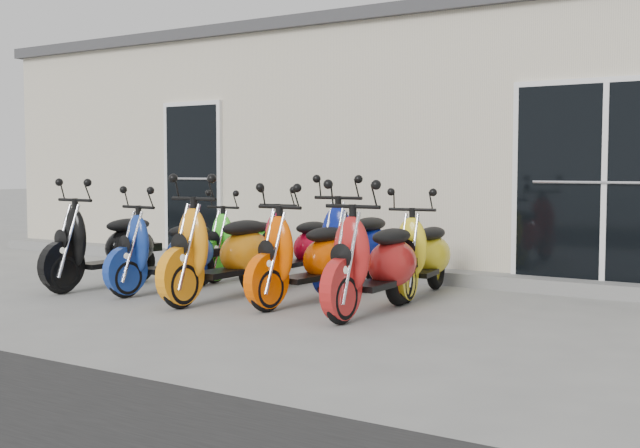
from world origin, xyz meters
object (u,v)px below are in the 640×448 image
(scooter_front_red, at_px, (374,247))
(scooter_back_red, at_px, (296,235))
(scooter_front_blue, at_px, (165,239))
(scooter_front_orange_b, at_px, (305,243))
(scooter_front_black, at_px, (104,233))
(scooter_front_orange_a, at_px, (221,237))
(scooter_back_blue, at_px, (355,233))
(scooter_back_yellow, at_px, (423,242))
(scooter_back_green, at_px, (241,234))

(scooter_front_red, bearing_deg, scooter_back_red, 144.04)
(scooter_front_blue, xyz_separation_m, scooter_front_orange_b, (1.72, 0.16, 0.02))
(scooter_front_black, height_order, scooter_front_blue, scooter_front_black)
(scooter_front_black, xyz_separation_m, scooter_front_orange_a, (1.67, 0.04, 0.03))
(scooter_front_orange_b, relative_size, scooter_back_blue, 0.94)
(scooter_front_black, height_order, scooter_back_blue, scooter_back_blue)
(scooter_front_black, relative_size, scooter_back_yellow, 1.08)
(scooter_front_blue, bearing_deg, scooter_front_red, 7.37)
(scooter_front_red, xyz_separation_m, scooter_back_yellow, (-0.08, 1.22, -0.05))
(scooter_front_orange_b, xyz_separation_m, scooter_front_red, (0.84, -0.11, 0.02))
(scooter_back_blue, bearing_deg, scooter_front_orange_a, -126.77)
(scooter_front_orange_a, height_order, scooter_front_red, scooter_front_orange_a)
(scooter_front_blue, bearing_deg, scooter_back_blue, 40.88)
(scooter_front_blue, distance_m, scooter_front_red, 2.56)
(scooter_front_orange_b, xyz_separation_m, scooter_back_red, (-0.86, 1.10, -0.03))
(scooter_back_blue, bearing_deg, scooter_front_red, -56.46)
(scooter_front_orange_b, height_order, scooter_back_yellow, scooter_front_orange_b)
(scooter_front_red, height_order, scooter_back_blue, scooter_back_blue)
(scooter_front_orange_a, bearing_deg, scooter_front_blue, 173.96)
(scooter_front_orange_a, relative_size, scooter_front_red, 1.04)
(scooter_front_blue, height_order, scooter_front_orange_a, scooter_front_orange_a)
(scooter_front_orange_a, xyz_separation_m, scooter_back_green, (-0.85, 1.41, -0.10))
(scooter_front_orange_b, height_order, scooter_back_green, scooter_front_orange_b)
(scooter_back_green, bearing_deg, scooter_back_blue, -4.14)
(scooter_front_blue, distance_m, scooter_back_green, 1.30)
(scooter_front_black, bearing_deg, scooter_front_orange_a, 3.76)
(scooter_front_black, relative_size, scooter_back_red, 1.08)
(scooter_front_orange_a, height_order, scooter_front_orange_b, scooter_front_orange_a)
(scooter_front_blue, height_order, scooter_back_red, scooter_front_blue)
(scooter_front_blue, bearing_deg, scooter_back_green, 95.54)
(scooter_back_green, bearing_deg, scooter_front_blue, -90.57)
(scooter_front_black, bearing_deg, scooter_back_red, 42.57)
(scooter_back_blue, bearing_deg, scooter_back_yellow, 3.07)
(scooter_front_orange_a, distance_m, scooter_front_red, 1.69)
(scooter_front_orange_a, height_order, scooter_back_blue, scooter_front_orange_a)
(scooter_front_blue, bearing_deg, scooter_front_orange_a, -0.49)
(scooter_front_blue, height_order, scooter_front_orange_b, scooter_front_orange_b)
(scooter_front_blue, distance_m, scooter_front_orange_b, 1.72)
(scooter_back_blue, xyz_separation_m, scooter_back_yellow, (0.77, 0.09, -0.07))
(scooter_back_green, relative_size, scooter_back_red, 0.95)
(scooter_front_black, height_order, scooter_front_orange_a, scooter_front_orange_a)
(scooter_back_red, xyz_separation_m, scooter_back_blue, (0.84, -0.09, 0.07))
(scooter_front_blue, xyz_separation_m, scooter_back_green, (0.02, 1.30, -0.03))
(scooter_back_green, bearing_deg, scooter_front_orange_b, -33.70)
(scooter_front_blue, height_order, scooter_front_red, scooter_front_red)
(scooter_front_red, relative_size, scooter_back_red, 1.09)
(scooter_front_blue, xyz_separation_m, scooter_back_blue, (1.70, 1.17, 0.06))
(scooter_back_red, bearing_deg, scooter_back_blue, -5.90)
(scooter_back_blue, bearing_deg, scooter_front_orange_b, -92.79)
(scooter_front_blue, height_order, scooter_back_green, scooter_front_blue)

